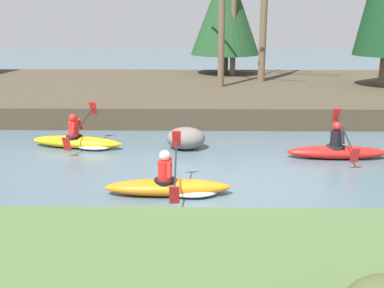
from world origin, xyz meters
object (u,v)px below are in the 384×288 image
kayaker_trailing (80,141)px  boulder_midstream (186,138)px  kayaker_lead (338,150)px  kayaker_middle (173,186)px

kayaker_trailing → boulder_midstream: (3.11, -0.04, 0.12)m
kayaker_lead → boulder_midstream: kayaker_lead is taller
kayaker_trailing → kayaker_middle: bearing=-40.5°
kayaker_middle → boulder_midstream: bearing=85.7°
kayaker_lead → boulder_midstream: (-4.15, 0.83, 0.10)m
kayaker_lead → boulder_midstream: 4.23m
kayaker_lead → kayaker_trailing: bearing=174.2°
kayaker_middle → kayaker_trailing: bearing=128.1°
kayaker_lead → kayaker_middle: bearing=-147.1°
kayaker_lead → kayaker_trailing: same height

